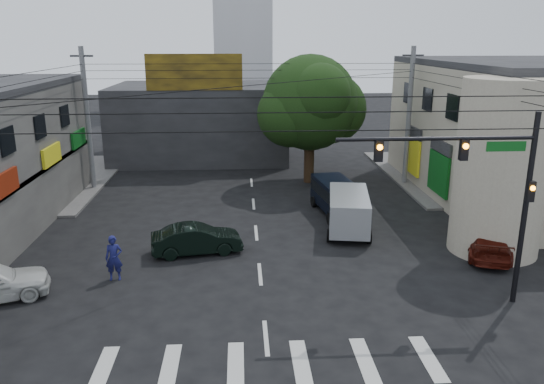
{
  "coord_description": "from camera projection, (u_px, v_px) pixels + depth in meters",
  "views": [
    {
      "loc": [
        -0.75,
        -18.62,
        9.57
      ],
      "look_at": [
        0.63,
        4.0,
        3.05
      ],
      "focal_mm": 35.0,
      "sensor_mm": 36.0,
      "label": 1
    }
  ],
  "objects": [
    {
      "name": "ground",
      "position": [
        262.0,
        296.0,
        20.55
      ],
      "size": [
        160.0,
        160.0,
        0.0
      ],
      "primitive_type": "plane",
      "color": "black",
      "rests_on": "ground"
    },
    {
      "name": "sidewalk_far_right",
      "position": [
        496.0,
        174.0,
        38.85
      ],
      "size": [
        16.0,
        16.0,
        0.15
      ],
      "primitive_type": "cube",
      "color": "#514F4C",
      "rests_on": "ground"
    },
    {
      "name": "building_right",
      "position": [
        541.0,
        133.0,
        32.97
      ],
      "size": [
        14.0,
        18.0,
        8.0
      ],
      "primitive_type": "cube",
      "color": "gray",
      "rests_on": "ground"
    },
    {
      "name": "corner_column",
      "position": [
        501.0,
        168.0,
        23.93
      ],
      "size": [
        4.0,
        4.0,
        8.0
      ],
      "primitive_type": "cylinder",
      "color": "gray",
      "rests_on": "ground"
    },
    {
      "name": "building_far",
      "position": [
        201.0,
        121.0,
        44.42
      ],
      "size": [
        14.0,
        10.0,
        6.0
      ],
      "primitive_type": "cube",
      "color": "#232326",
      "rests_on": "ground"
    },
    {
      "name": "billboard",
      "position": [
        194.0,
        72.0,
        38.53
      ],
      "size": [
        7.0,
        0.3,
        2.6
      ],
      "primitive_type": "cube",
      "color": "olive",
      "rests_on": "building_far"
    },
    {
      "name": "street_tree",
      "position": [
        310.0,
        103.0,
        35.57
      ],
      "size": [
        6.4,
        6.4,
        8.7
      ],
      "color": "black",
      "rests_on": "ground"
    },
    {
      "name": "traffic_gantry",
      "position": [
        484.0,
        179.0,
        18.71
      ],
      "size": [
        7.1,
        0.35,
        7.2
      ],
      "color": "black",
      "rests_on": "ground"
    },
    {
      "name": "utility_pole_far_left",
      "position": [
        88.0,
        120.0,
        34.0
      ],
      "size": [
        0.32,
        0.32,
        9.2
      ],
      "primitive_type": "cylinder",
      "color": "#59595B",
      "rests_on": "ground"
    },
    {
      "name": "utility_pole_far_right",
      "position": [
        409.0,
        117.0,
        35.24
      ],
      "size": [
        0.32,
        0.32,
        9.2
      ],
      "primitive_type": "cylinder",
      "color": "#59595B",
      "rests_on": "ground"
    },
    {
      "name": "dark_sedan",
      "position": [
        197.0,
        239.0,
        24.51
      ],
      "size": [
        2.88,
        4.65,
        1.37
      ],
      "primitive_type": "imported",
      "rotation": [
        0.0,
        0.0,
        1.75
      ],
      "color": "black",
      "rests_on": "ground"
    },
    {
      "name": "maroon_sedan",
      "position": [
        487.0,
        241.0,
        24.33
      ],
      "size": [
        4.51,
        5.61,
        1.31
      ],
      "primitive_type": "imported",
      "rotation": [
        0.0,
        0.0,
        2.83
      ],
      "color": "#451109",
      "rests_on": "ground"
    },
    {
      "name": "silver_minivan",
      "position": [
        348.0,
        213.0,
        27.23
      ],
      "size": [
        5.28,
        3.45,
        2.0
      ],
      "primitive_type": null,
      "rotation": [
        0.0,
        0.0,
        1.41
      ],
      "color": "#979A9E",
      "rests_on": "ground"
    },
    {
      "name": "navy_van",
      "position": [
        337.0,
        198.0,
        29.91
      ],
      "size": [
        5.2,
        3.1,
        1.88
      ],
      "primitive_type": null,
      "rotation": [
        0.0,
        0.0,
        1.71
      ],
      "color": "black",
      "rests_on": "ground"
    },
    {
      "name": "traffic_officer",
      "position": [
        114.0,
        258.0,
        21.72
      ],
      "size": [
        0.77,
        0.56,
        1.91
      ],
      "primitive_type": "imported",
      "rotation": [
        0.0,
        0.0,
        0.08
      ],
      "color": "#16184F",
      "rests_on": "ground"
    }
  ]
}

